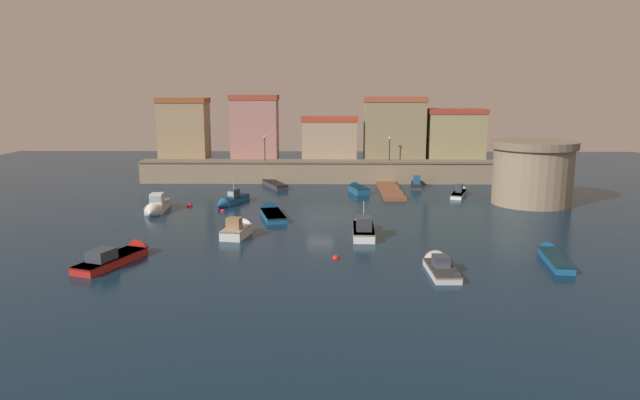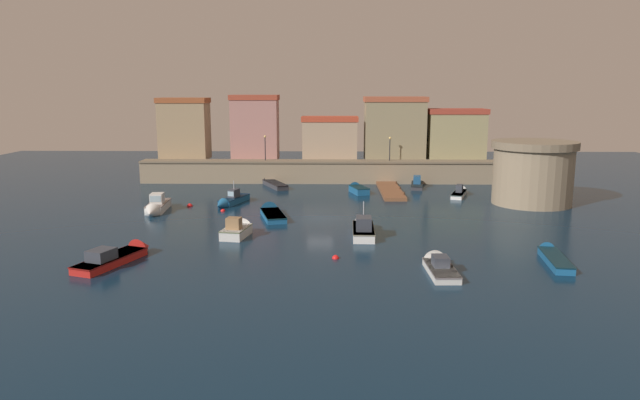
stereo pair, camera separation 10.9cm
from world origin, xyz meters
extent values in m
plane|color=#0C2338|center=(0.00, 0.00, 0.00)|extent=(124.59, 124.59, 0.00)
cube|color=gray|center=(0.00, 22.15, 1.37)|extent=(48.49, 2.76, 2.74)
cube|color=#73644F|center=(0.00, 22.15, 2.86)|extent=(48.49, 3.06, 0.24)
cube|color=#9C8361|center=(-19.26, 25.63, 6.61)|extent=(6.52, 4.20, 7.74)
cube|color=brown|center=(-19.26, 25.63, 10.83)|extent=(6.78, 4.37, 0.70)
cube|color=#AC766E|center=(-9.42, 25.47, 6.80)|extent=(6.33, 3.87, 8.13)
cube|color=#A1412C|center=(-9.42, 25.47, 11.22)|extent=(6.58, 4.03, 0.70)
cube|color=tan|center=(0.89, 25.30, 5.35)|extent=(7.43, 3.54, 5.22)
cube|color=#B34029|center=(0.89, 25.30, 8.31)|extent=(7.72, 3.68, 0.70)
cube|color=gray|center=(9.83, 25.73, 6.68)|extent=(8.19, 4.41, 7.89)
cube|color=#A35036|center=(9.83, 25.73, 10.98)|extent=(8.52, 4.58, 0.70)
cube|color=#968D64|center=(18.27, 25.68, 5.87)|extent=(7.65, 4.30, 6.27)
cube|color=#9C3A2B|center=(18.27, 25.68, 9.36)|extent=(7.95, 4.48, 0.70)
cylinder|color=gray|center=(22.85, 7.78, 3.02)|extent=(8.32, 8.32, 6.05)
cylinder|color=#776852|center=(22.85, 7.78, 6.45)|extent=(8.99, 8.99, 0.80)
cube|color=brown|center=(8.29, 14.80, 0.20)|extent=(2.52, 11.94, 0.40)
cylinder|color=#533320|center=(9.43, 18.78, 0.35)|extent=(0.20, 0.20, 0.70)
cylinder|color=#533320|center=(9.43, 14.80, 0.35)|extent=(0.20, 0.20, 0.70)
cylinder|color=#533320|center=(9.43, 10.82, 0.35)|extent=(0.20, 0.20, 0.70)
cylinder|color=black|center=(-7.69, 22.15, 4.49)|extent=(0.12, 0.12, 3.02)
sphere|color=#F9D172|center=(-7.69, 22.15, 6.15)|extent=(0.32, 0.32, 0.32)
cylinder|color=black|center=(8.87, 22.15, 4.40)|extent=(0.12, 0.12, 2.85)
sphere|color=#F9D172|center=(8.87, 22.15, 5.97)|extent=(0.32, 0.32, 0.32)
cube|color=#195689|center=(-9.56, 7.76, 0.33)|extent=(2.81, 5.20, 0.65)
cone|color=#195689|center=(-10.52, 4.75, 0.33)|extent=(1.65, 1.72, 1.28)
cube|color=#0A2849|center=(-9.56, 7.76, 0.61)|extent=(2.86, 5.31, 0.08)
cube|color=#333842|center=(-9.58, 7.70, 1.09)|extent=(1.20, 1.62, 0.88)
cube|color=#99B7C6|center=(-9.80, 7.01, 1.14)|extent=(0.70, 0.27, 0.53)
cylinder|color=#B2B2B7|center=(-9.57, 7.74, 1.57)|extent=(0.08, 0.08, 1.84)
cube|color=#195689|center=(4.45, 14.00, 0.40)|extent=(2.41, 3.70, 0.81)
cone|color=#195689|center=(3.85, 16.05, 0.40)|extent=(1.66, 1.32, 1.45)
cube|color=#0D2E39|center=(4.45, 14.00, 0.77)|extent=(2.46, 3.77, 0.08)
cube|color=white|center=(16.06, 12.32, 0.24)|extent=(2.91, 5.33, 0.49)
cone|color=white|center=(17.15, 15.39, 0.24)|extent=(1.57, 1.71, 1.17)
cube|color=slate|center=(16.06, 12.32, 0.45)|extent=(2.97, 5.43, 0.08)
cube|color=#333842|center=(16.10, 12.44, 0.91)|extent=(1.11, 1.48, 0.85)
cube|color=silver|center=(8.46, -16.89, 0.25)|extent=(1.82, 4.55, 0.50)
cone|color=silver|center=(8.39, -14.05, 0.25)|extent=(1.65, 1.30, 1.62)
cube|color=slate|center=(8.46, -16.89, 0.46)|extent=(1.86, 4.64, 0.08)
cube|color=#333842|center=(8.45, -16.59, 0.84)|extent=(1.07, 1.34, 0.69)
cube|color=#99B7C6|center=(8.44, -15.93, 0.87)|extent=(0.93, 0.08, 0.41)
cube|color=white|center=(3.81, -6.63, 0.37)|extent=(1.93, 5.35, 0.75)
cone|color=white|center=(3.92, -3.34, 0.37)|extent=(1.71, 1.46, 1.66)
cube|color=gray|center=(3.81, -6.63, 0.71)|extent=(1.97, 5.46, 0.08)
cube|color=#333842|center=(3.78, -7.42, 1.30)|extent=(1.33, 1.88, 1.09)
cylinder|color=#B2B2B7|center=(3.82, -6.24, 1.84)|extent=(0.08, 0.08, 2.18)
cube|color=silver|center=(-16.77, 3.73, 0.41)|extent=(2.02, 5.13, 0.81)
cone|color=silver|center=(-16.55, 0.57, 0.41)|extent=(1.67, 1.51, 1.58)
cube|color=slate|center=(-16.77, 3.73, 0.77)|extent=(2.06, 5.23, 0.08)
cube|color=silver|center=(-16.75, 3.41, 1.32)|extent=(1.33, 1.55, 1.02)
cube|color=#99B7C6|center=(-16.70, 2.67, 1.37)|extent=(1.11, 0.14, 0.61)
cube|color=#195689|center=(17.06, -14.38, 0.28)|extent=(1.97, 5.55, 0.56)
cone|color=#195689|center=(17.49, -11.04, 0.28)|extent=(1.40, 1.54, 1.24)
cube|color=#0D2832|center=(17.06, -14.38, 0.52)|extent=(2.01, 5.66, 0.08)
cube|color=#333338|center=(12.08, 18.71, 0.26)|extent=(2.26, 5.85, 0.53)
cone|color=#333338|center=(12.63, 22.16, 0.26)|extent=(1.51, 1.59, 1.31)
cube|color=black|center=(12.08, 18.71, 0.49)|extent=(2.30, 5.96, 0.08)
cube|color=navy|center=(12.02, 18.35, 1.01)|extent=(1.15, 1.77, 0.97)
cube|color=#99B7C6|center=(12.15, 19.16, 1.06)|extent=(0.81, 0.19, 0.58)
cube|color=red|center=(-14.63, -15.11, 0.28)|extent=(3.71, 6.24, 0.57)
cone|color=red|center=(-13.40, -11.68, 0.28)|extent=(2.08, 1.89, 1.70)
cube|color=maroon|center=(-14.63, -15.11, 0.53)|extent=(3.78, 6.36, 0.08)
cube|color=#333842|center=(-14.91, -15.90, 0.96)|extent=(1.91, 2.13, 0.78)
cube|color=#99B7C6|center=(-14.62, -15.07, 1.00)|extent=(1.20, 0.48, 0.47)
cube|color=#333338|center=(-6.06, 18.28, 0.31)|extent=(3.77, 6.02, 0.63)
cone|color=#333338|center=(-7.55, 21.59, 0.31)|extent=(1.85, 1.85, 1.40)
cube|color=black|center=(-6.06, 18.28, 0.59)|extent=(3.85, 6.14, 0.08)
cube|color=silver|center=(-6.96, -7.12, 0.41)|extent=(2.35, 3.69, 0.82)
cone|color=silver|center=(-6.58, -5.00, 0.41)|extent=(1.83, 1.24, 1.68)
cube|color=#626F4B|center=(-6.96, -7.12, 0.78)|extent=(2.39, 3.76, 0.08)
cube|color=olive|center=(-7.04, -7.60, 1.30)|extent=(1.31, 1.14, 0.96)
cube|color=#99B7C6|center=(-6.96, -7.13, 1.34)|extent=(1.04, 0.24, 0.58)
cube|color=#195689|center=(-4.54, 0.09, 0.27)|extent=(3.08, 5.69, 0.55)
cone|color=#195689|center=(-5.35, 3.34, 0.27)|extent=(2.02, 1.78, 1.74)
cube|color=#0C323F|center=(-4.54, 0.09, 0.51)|extent=(3.14, 5.80, 0.08)
sphere|color=red|center=(-14.03, 5.82, 0.00)|extent=(0.61, 0.61, 0.61)
sphere|color=red|center=(1.38, -13.33, 0.00)|extent=(0.53, 0.53, 0.53)
sphere|color=red|center=(-10.02, 3.34, 0.00)|extent=(0.48, 0.48, 0.48)
camera|label=1|loc=(0.86, -54.12, 12.18)|focal=32.30mm
camera|label=2|loc=(0.97, -54.11, 12.18)|focal=32.30mm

